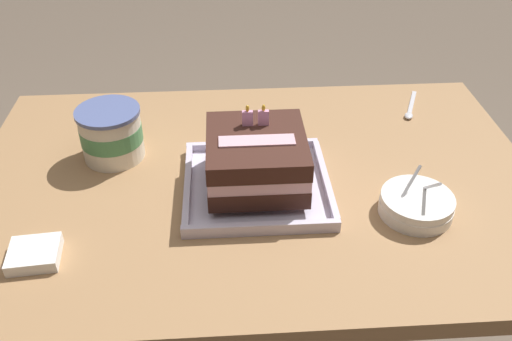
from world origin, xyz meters
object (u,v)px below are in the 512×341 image
Objects in this scene: foil_tray at (257,186)px; serving_spoon_near_tray at (410,110)px; bowl_stack at (416,205)px; ice_cream_tub at (111,133)px; birthday_cake at (257,158)px; napkin_pile at (34,254)px.

foil_tray reaches higher than serving_spoon_near_tray.
foil_tray is 0.30m from bowl_stack.
bowl_stack is at bearing -21.03° from ice_cream_tub.
foil_tray is 0.47m from serving_spoon_near_tray.
birthday_cake is 0.48m from serving_spoon_near_tray.
ice_cream_tub is (-0.29, 0.13, -0.02)m from birthday_cake.
napkin_pile is at bearing -106.59° from ice_cream_tub.
napkin_pile is at bearing -173.57° from bowl_stack.
serving_spoon_near_tray is (0.10, 0.36, -0.02)m from bowl_stack.
birthday_cake is at bearing 23.57° from napkin_pile.
foil_tray is 0.42m from napkin_pile.
ice_cream_tub is at bearing 73.41° from napkin_pile.
bowl_stack is 0.38m from serving_spoon_near_tray.
ice_cream_tub is 0.31m from napkin_pile.
birthday_cake is at bearing 90.00° from foil_tray.
foil_tray is at bearing -24.18° from ice_cream_tub.
serving_spoon_near_tray is 1.60× the size of napkin_pile.
napkin_pile is (-0.38, -0.17, -0.06)m from birthday_cake.
birthday_cake reaches higher than bowl_stack.
serving_spoon_near_tray is at bearing 11.74° from ice_cream_tub.
napkin_pile is (-0.38, -0.17, 0.00)m from foil_tray.
bowl_stack is (0.29, -0.09, -0.05)m from birthday_cake.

